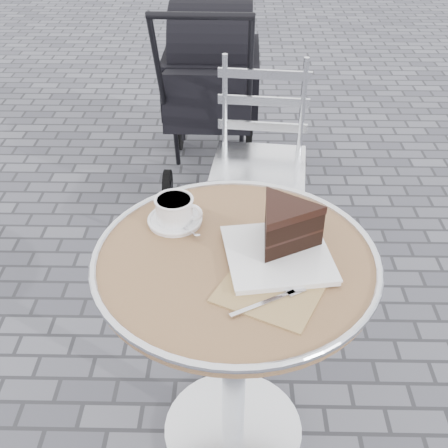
{
  "coord_description": "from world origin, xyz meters",
  "views": [
    {
      "loc": [
        -0.01,
        -1.08,
        1.61
      ],
      "look_at": [
        -0.03,
        0.07,
        0.78
      ],
      "focal_mm": 45.0,
      "sensor_mm": 36.0,
      "label": 1
    }
  ],
  "objects_px": {
    "bistro_chair": "(261,138)",
    "baby_stroller": "(211,91)",
    "cafe_table": "(235,305)",
    "cappuccino_set": "(175,212)",
    "cake_plate_set": "(283,232)"
  },
  "relations": [
    {
      "from": "bistro_chair",
      "to": "baby_stroller",
      "type": "xyz_separation_m",
      "value": [
        -0.24,
        0.66,
        -0.07
      ]
    },
    {
      "from": "cake_plate_set",
      "to": "baby_stroller",
      "type": "bearing_deg",
      "value": 89.3
    },
    {
      "from": "cafe_table",
      "to": "baby_stroller",
      "type": "xyz_separation_m",
      "value": [
        -0.13,
        1.71,
        -0.11
      ]
    },
    {
      "from": "bistro_chair",
      "to": "baby_stroller",
      "type": "relative_size",
      "value": 0.83
    },
    {
      "from": "cappuccino_set",
      "to": "bistro_chair",
      "type": "distance_m",
      "value": 0.97
    },
    {
      "from": "cake_plate_set",
      "to": "bistro_chair",
      "type": "height_order",
      "value": "cake_plate_set"
    },
    {
      "from": "baby_stroller",
      "to": "cappuccino_set",
      "type": "bearing_deg",
      "value": -90.09
    },
    {
      "from": "cafe_table",
      "to": "bistro_chair",
      "type": "height_order",
      "value": "bistro_chair"
    },
    {
      "from": "bistro_chair",
      "to": "cappuccino_set",
      "type": "bearing_deg",
      "value": -100.55
    },
    {
      "from": "cake_plate_set",
      "to": "bistro_chair",
      "type": "bearing_deg",
      "value": 81.51
    },
    {
      "from": "cafe_table",
      "to": "cappuccino_set",
      "type": "xyz_separation_m",
      "value": [
        -0.16,
        0.15,
        0.2
      ]
    },
    {
      "from": "cake_plate_set",
      "to": "baby_stroller",
      "type": "relative_size",
      "value": 0.39
    },
    {
      "from": "cake_plate_set",
      "to": "cafe_table",
      "type": "bearing_deg",
      "value": -179.08
    },
    {
      "from": "cappuccino_set",
      "to": "baby_stroller",
      "type": "bearing_deg",
      "value": 102.95
    },
    {
      "from": "cafe_table",
      "to": "cake_plate_set",
      "type": "xyz_separation_m",
      "value": [
        0.12,
        0.02,
        0.23
      ]
    }
  ]
}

